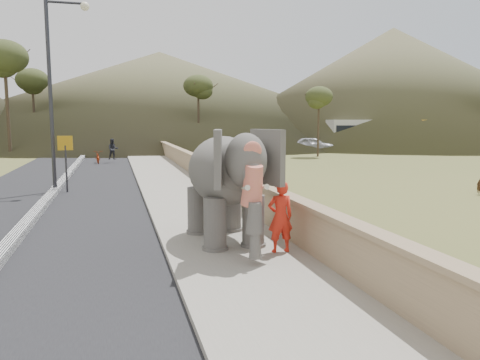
{
  "coord_description": "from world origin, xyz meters",
  "views": [
    {
      "loc": [
        -2.52,
        -7.91,
        3.04
      ],
      "look_at": [
        0.2,
        2.21,
        1.7
      ],
      "focal_mm": 35.0,
      "sensor_mm": 36.0,
      "label": 1
    }
  ],
  "objects": [
    {
      "name": "bus_orange",
      "position": [
        32.01,
        31.92,
        1.55
      ],
      "size": [
        11.25,
        4.06,
        3.1
      ],
      "primitive_type": "cube",
      "rotation": [
        0.0,
        0.0,
        1.43
      ],
      "color": "gold",
      "rests_on": "ground"
    },
    {
      "name": "hill_right",
      "position": [
        36.0,
        52.0,
        8.0
      ],
      "size": [
        56.0,
        56.0,
        16.0
      ],
      "primitive_type": "cone",
      "color": "brown",
      "rests_on": "ground"
    },
    {
      "name": "bus_white",
      "position": [
        24.09,
        35.12,
        1.55
      ],
      "size": [
        11.19,
        3.57,
        3.1
      ],
      "primitive_type": "cube",
      "rotation": [
        0.0,
        0.0,
        1.47
      ],
      "color": "beige",
      "rests_on": "ground"
    },
    {
      "name": "parapet",
      "position": [
        1.65,
        10.0,
        0.55
      ],
      "size": [
        0.3,
        120.0,
        1.1
      ],
      "primitive_type": "cube",
      "color": "tan",
      "rests_on": "ground"
    },
    {
      "name": "hill_far",
      "position": [
        5.0,
        70.0,
        7.0
      ],
      "size": [
        80.0,
        80.0,
        14.0
      ],
      "primitive_type": "cone",
      "color": "brown",
      "rests_on": "ground"
    },
    {
      "name": "road",
      "position": [
        -5.0,
        10.0,
        0.01
      ],
      "size": [
        7.0,
        120.0,
        0.03
      ],
      "primitive_type": "cube",
      "color": "black",
      "rests_on": "ground"
    },
    {
      "name": "motorcyclist",
      "position": [
        -3.25,
        26.58,
        0.67
      ],
      "size": [
        1.81,
        1.8,
        1.75
      ],
      "color": "maroon",
      "rests_on": "ground"
    },
    {
      "name": "lamppost",
      "position": [
        -4.69,
        13.04,
        4.87
      ],
      "size": [
        1.76,
        0.36,
        8.0
      ],
      "color": "#2D2D32",
      "rests_on": "ground"
    },
    {
      "name": "distant_car",
      "position": [
        16.07,
        33.98,
        0.72
      ],
      "size": [
        4.55,
        3.24,
        1.44
      ],
      "primitive_type": "imported",
      "rotation": [
        0.0,
        0.0,
        1.16
      ],
      "color": "#B8B9C0",
      "rests_on": "ground"
    },
    {
      "name": "signboard",
      "position": [
        -4.5,
        12.85,
        1.64
      ],
      "size": [
        0.6,
        0.08,
        2.4
      ],
      "color": "#2D2D33",
      "rests_on": "ground"
    },
    {
      "name": "elephant_and_man",
      "position": [
        0.02,
        2.95,
        1.47
      ],
      "size": [
        2.27,
        3.78,
        2.65
      ],
      "color": "#64605B",
      "rests_on": "ground"
    },
    {
      "name": "median",
      "position": [
        -5.0,
        10.0,
        0.11
      ],
      "size": [
        0.35,
        120.0,
        0.22
      ],
      "primitive_type": "cube",
      "color": "black",
      "rests_on": "ground"
    },
    {
      "name": "trees",
      "position": [
        0.1,
        30.27,
        4.21
      ],
      "size": [
        48.16,
        41.62,
        9.84
      ],
      "color": "#473828",
      "rests_on": "ground"
    },
    {
      "name": "ground",
      "position": [
        0.0,
        0.0,
        0.0
      ],
      "size": [
        160.0,
        160.0,
        0.0
      ],
      "primitive_type": "plane",
      "color": "olive",
      "rests_on": "ground"
    },
    {
      "name": "walkway",
      "position": [
        0.0,
        10.0,
        0.07
      ],
      "size": [
        3.0,
        120.0,
        0.15
      ],
      "primitive_type": "cube",
      "color": "#9E9687",
      "rests_on": "ground"
    }
  ]
}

